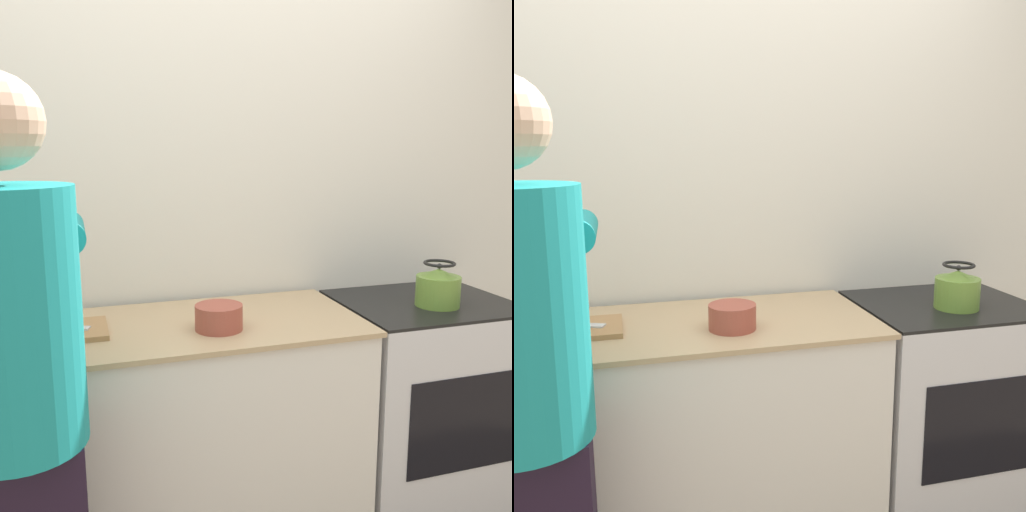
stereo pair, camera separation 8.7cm
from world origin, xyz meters
The scene contains 8 objects.
wall_back centered at (0.00, 0.67, 1.30)m, with size 8.00×0.05×2.60m.
counter centered at (-0.36, 0.30, 0.44)m, with size 1.71×0.63×0.88m.
oven centered at (0.85, 0.29, 0.44)m, with size 0.69×0.59×0.88m.
person centered at (-0.66, -0.20, 0.92)m, with size 0.38×0.61×1.68m.
cutting_board centered at (-0.61, 0.31, 0.89)m, with size 0.39×0.24×0.02m.
knife centered at (-0.58, 0.33, 0.90)m, with size 0.21×0.11×0.01m.
kettle centered at (0.86, 0.22, 0.96)m, with size 0.17×0.17×0.18m.
bowl_prep centered at (-0.04, 0.20, 0.93)m, with size 0.17×0.17×0.09m.
Camera 1 is at (-0.50, -1.65, 1.52)m, focal length 40.00 mm.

